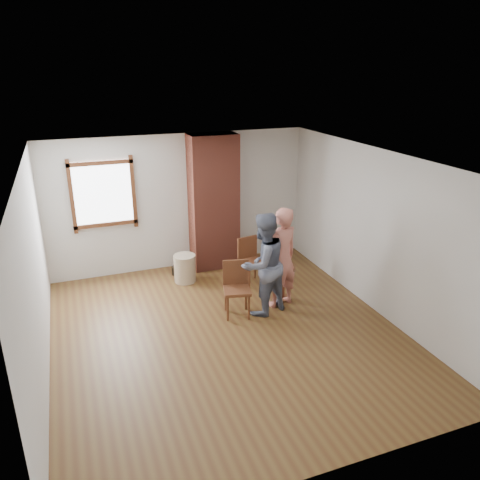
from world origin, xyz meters
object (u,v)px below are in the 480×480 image
man (263,264)px  person_pink (281,258)px  dining_chair_right (250,258)px  dining_chair_left (236,285)px  stoneware_crock (185,268)px  side_table (283,278)px

man → person_pink: 0.39m
man → dining_chair_right: bearing=-121.2°
dining_chair_left → man: man is taller
dining_chair_left → man: size_ratio=0.53×
dining_chair_right → stoneware_crock: bearing=148.1°
stoneware_crock → dining_chair_left: dining_chair_left is taller
side_table → person_pink: bearing=-130.7°
dining_chair_right → side_table: 0.88m
dining_chair_right → side_table: bearing=-82.0°
stoneware_crock → side_table: (1.39, -1.28, 0.15)m
side_table → dining_chair_left: bearing=-170.0°
dining_chair_right → side_table: (0.27, -0.83, -0.08)m
man → person_pink: (0.37, 0.12, 0.01)m
stoneware_crock → person_pink: size_ratio=0.30×
dining_chair_right → person_pink: bearing=-91.7°
dining_chair_right → man: size_ratio=0.51×
man → stoneware_crock: bearing=-79.7°
dining_chair_right → person_pink: (0.14, -0.98, 0.37)m
stoneware_crock → dining_chair_left: 1.54m
person_pink → stoneware_crock: bearing=-63.0°
man → person_pink: bearing=179.1°
dining_chair_left → side_table: 0.92m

